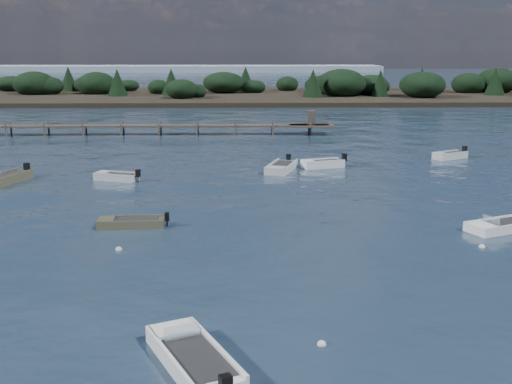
{
  "coord_description": "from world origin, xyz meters",
  "views": [
    {
      "loc": [
        -4.02,
        -24.74,
        9.84
      ],
      "look_at": [
        -3.09,
        14.0,
        1.0
      ],
      "focal_mm": 45.0,
      "sensor_mm": 36.0,
      "label": 1
    }
  ],
  "objects_px": {
    "dinghy_near_olive": "(193,361)",
    "dinghy_extra_b": "(281,169)",
    "tender_far_grey": "(116,178)",
    "dinghy_mid_white_a": "(504,227)",
    "dinghy_extra_a": "(5,180)",
    "jetty": "(84,126)",
    "tender_far_grey_b": "(450,157)",
    "tender_far_white": "(323,165)",
    "dinghy_mid_grey": "(131,224)"
  },
  "relations": [
    {
      "from": "tender_far_grey",
      "to": "jetty",
      "type": "bearing_deg",
      "value": 108.25
    },
    {
      "from": "tender_far_grey",
      "to": "dinghy_extra_a",
      "type": "distance_m",
      "value": 8.05
    },
    {
      "from": "tender_far_grey_b",
      "to": "dinghy_mid_grey",
      "type": "bearing_deg",
      "value": -139.05
    },
    {
      "from": "jetty",
      "to": "dinghy_near_olive",
      "type": "bearing_deg",
      "value": -73.37
    },
    {
      "from": "dinghy_mid_white_a",
      "to": "dinghy_extra_b",
      "type": "height_order",
      "value": "dinghy_extra_b"
    },
    {
      "from": "dinghy_mid_grey",
      "to": "dinghy_mid_white_a",
      "type": "distance_m",
      "value": 20.56
    },
    {
      "from": "dinghy_mid_white_a",
      "to": "dinghy_extra_a",
      "type": "relative_size",
      "value": 0.89
    },
    {
      "from": "jetty",
      "to": "tender_far_grey_b",
      "type": "bearing_deg",
      "value": -24.44
    },
    {
      "from": "tender_far_grey",
      "to": "dinghy_mid_white_a",
      "type": "height_order",
      "value": "tender_far_grey"
    },
    {
      "from": "tender_far_white",
      "to": "dinghy_mid_white_a",
      "type": "xyz_separation_m",
      "value": [
        7.59,
        -18.71,
        -0.05
      ]
    },
    {
      "from": "tender_far_white",
      "to": "dinghy_extra_a",
      "type": "xyz_separation_m",
      "value": [
        -24.17,
        -5.6,
        -0.0
      ]
    },
    {
      "from": "tender_far_grey_b",
      "to": "tender_far_white",
      "type": "relative_size",
      "value": 0.9
    },
    {
      "from": "tender_far_grey",
      "to": "dinghy_mid_grey",
      "type": "bearing_deg",
      "value": -75.91
    },
    {
      "from": "dinghy_extra_b",
      "to": "jetty",
      "type": "xyz_separation_m",
      "value": [
        -21.0,
        21.85,
        0.82
      ]
    },
    {
      "from": "tender_far_white",
      "to": "dinghy_extra_a",
      "type": "relative_size",
      "value": 0.76
    },
    {
      "from": "dinghy_extra_b",
      "to": "dinghy_extra_a",
      "type": "xyz_separation_m",
      "value": [
        -20.65,
        -4.29,
        0.02
      ]
    },
    {
      "from": "tender_far_grey",
      "to": "dinghy_mid_white_a",
      "type": "xyz_separation_m",
      "value": [
        23.75,
        -13.91,
        -0.02
      ]
    },
    {
      "from": "tender_far_grey",
      "to": "dinghy_extra_a",
      "type": "bearing_deg",
      "value": -174.33
    },
    {
      "from": "dinghy_mid_grey",
      "to": "jetty",
      "type": "xyz_separation_m",
      "value": [
        -11.57,
        38.16,
        0.85
      ]
    },
    {
      "from": "tender_far_white",
      "to": "dinghy_mid_white_a",
      "type": "relative_size",
      "value": 0.85
    },
    {
      "from": "tender_far_grey_b",
      "to": "dinghy_mid_white_a",
      "type": "relative_size",
      "value": 0.76
    },
    {
      "from": "dinghy_near_olive",
      "to": "dinghy_extra_a",
      "type": "distance_m",
      "value": 32.21
    },
    {
      "from": "tender_far_grey",
      "to": "dinghy_extra_b",
      "type": "bearing_deg",
      "value": 15.46
    },
    {
      "from": "tender_far_grey_b",
      "to": "tender_far_white",
      "type": "xyz_separation_m",
      "value": [
        -11.94,
        -3.97,
        0.01
      ]
    },
    {
      "from": "dinghy_extra_a",
      "to": "tender_far_grey",
      "type": "bearing_deg",
      "value": 5.67
    },
    {
      "from": "dinghy_extra_b",
      "to": "jetty",
      "type": "height_order",
      "value": "jetty"
    },
    {
      "from": "tender_far_white",
      "to": "dinghy_extra_b",
      "type": "height_order",
      "value": "tender_far_white"
    },
    {
      "from": "dinghy_mid_grey",
      "to": "tender_far_grey",
      "type": "relative_size",
      "value": 1.09
    },
    {
      "from": "dinghy_extra_b",
      "to": "dinghy_mid_white_a",
      "type": "bearing_deg",
      "value": -57.44
    },
    {
      "from": "tender_far_grey",
      "to": "dinghy_mid_white_a",
      "type": "bearing_deg",
      "value": -30.36
    },
    {
      "from": "dinghy_near_olive",
      "to": "dinghy_extra_b",
      "type": "relative_size",
      "value": 0.99
    },
    {
      "from": "tender_far_grey_b",
      "to": "dinghy_mid_white_a",
      "type": "distance_m",
      "value": 23.1
    },
    {
      "from": "dinghy_mid_white_a",
      "to": "dinghy_extra_a",
      "type": "bearing_deg",
      "value": 157.57
    },
    {
      "from": "dinghy_near_olive",
      "to": "tender_far_white",
      "type": "height_order",
      "value": "tender_far_white"
    },
    {
      "from": "dinghy_mid_grey",
      "to": "tender_far_white",
      "type": "bearing_deg",
      "value": 53.7
    },
    {
      "from": "tender_far_grey",
      "to": "tender_far_grey_b",
      "type": "distance_m",
      "value": 29.43
    },
    {
      "from": "dinghy_mid_grey",
      "to": "tender_far_grey_b",
      "type": "xyz_separation_m",
      "value": [
        24.88,
        21.59,
        0.04
      ]
    },
    {
      "from": "dinghy_near_olive",
      "to": "dinghy_mid_grey",
      "type": "distance_m",
      "value": 16.68
    },
    {
      "from": "tender_far_grey",
      "to": "tender_far_white",
      "type": "distance_m",
      "value": 16.86
    },
    {
      "from": "dinghy_near_olive",
      "to": "tender_far_grey_b",
      "type": "bearing_deg",
      "value": 61.69
    },
    {
      "from": "dinghy_near_olive",
      "to": "tender_far_white",
      "type": "bearing_deg",
      "value": 76.09
    },
    {
      "from": "tender_far_grey",
      "to": "dinghy_mid_white_a",
      "type": "distance_m",
      "value": 27.52
    },
    {
      "from": "tender_far_grey_b",
      "to": "dinghy_mid_white_a",
      "type": "xyz_separation_m",
      "value": [
        -4.34,
        -22.69,
        -0.03
      ]
    },
    {
      "from": "dinghy_near_olive",
      "to": "tender_far_grey",
      "type": "bearing_deg",
      "value": 105.18
    },
    {
      "from": "dinghy_extra_b",
      "to": "dinghy_mid_grey",
      "type": "bearing_deg",
      "value": -120.02
    },
    {
      "from": "dinghy_mid_white_a",
      "to": "tender_far_white",
      "type": "bearing_deg",
      "value": 112.09
    },
    {
      "from": "tender_far_grey",
      "to": "jetty",
      "type": "distance_m",
      "value": 26.7
    },
    {
      "from": "dinghy_near_olive",
      "to": "dinghy_mid_grey",
      "type": "relative_size",
      "value": 1.25
    },
    {
      "from": "tender_far_white",
      "to": "dinghy_extra_b",
      "type": "bearing_deg",
      "value": -159.62
    },
    {
      "from": "dinghy_mid_white_a",
      "to": "jetty",
      "type": "bearing_deg",
      "value": 129.28
    }
  ]
}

